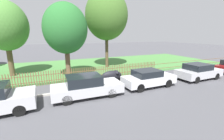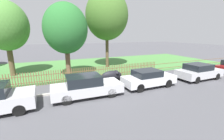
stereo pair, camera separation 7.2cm
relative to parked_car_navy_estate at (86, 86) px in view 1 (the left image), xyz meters
The scene contains 11 objects.
ground_plane 1.74m from the parked_car_navy_estate, 43.09° to the left, with size 120.00×120.00×0.00m, color #4C4C51.
kerb_stone 1.78m from the parked_car_navy_estate, 45.61° to the left, with size 39.71×0.20×0.12m, color #B2ADA3.
grass_strip 9.66m from the parked_car_navy_estate, 83.07° to the left, with size 39.71×11.96×0.01m, color #477F3D.
park_fence 3.78m from the parked_car_navy_estate, 72.08° to the left, with size 39.71×0.05×1.15m.
parked_car_navy_estate is the anchor object (origin of this frame).
parked_car_red_compact 4.82m from the parked_car_navy_estate, ahead, with size 4.12×1.68×1.34m.
parked_car_white_van 10.24m from the parked_car_navy_estate, ahead, with size 4.23×1.90×1.41m.
covered_motorcycle 3.14m from the parked_car_navy_estate, 34.72° to the left, with size 1.84×0.76×1.09m.
tree_behind_motorcycle 10.34m from the parked_car_navy_estate, 124.59° to the left, with size 3.95×3.95×7.00m.
tree_mid_park 6.26m from the parked_car_navy_estate, 95.21° to the left, with size 3.81×3.81×6.65m.
tree_far_left 10.65m from the parked_car_navy_estate, 60.22° to the left, with size 4.92×4.92×8.94m.
Camera 1 is at (-3.28, -10.10, 3.92)m, focal length 24.00 mm.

